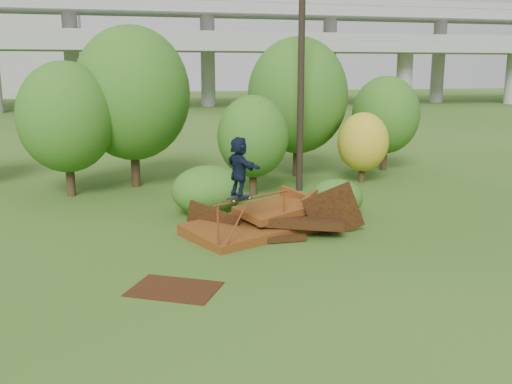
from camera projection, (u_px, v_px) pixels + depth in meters
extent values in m
plane|color=#2D5116|center=(302.00, 262.00, 15.68)|extent=(240.00, 240.00, 0.00)
cube|color=#4B240D|center=(252.00, 228.00, 18.36)|extent=(4.73, 3.88, 0.68)
cube|color=black|center=(299.00, 220.00, 18.39)|extent=(3.09, 2.41, 0.53)
cube|color=#4B240D|center=(274.00, 209.00, 18.63)|extent=(2.76, 2.36, 0.49)
cube|color=black|center=(333.00, 213.00, 18.43)|extent=(2.08, 0.54, 2.04)
cube|color=#4B240D|center=(295.00, 206.00, 19.67)|extent=(1.23, 1.16, 1.51)
cube|color=black|center=(213.00, 222.00, 18.40)|extent=(1.61, 1.43, 1.30)
cube|color=black|center=(271.00, 240.00, 17.31)|extent=(2.20, 0.22, 0.18)
cube|color=#4B240D|center=(309.00, 196.00, 19.40)|extent=(0.94, 0.97, 0.30)
cylinder|color=maroon|center=(218.00, 230.00, 16.22)|extent=(0.06, 0.06, 1.43)
cylinder|color=maroon|center=(284.00, 213.00, 18.08)|extent=(0.06, 0.06, 1.43)
cylinder|color=maroon|center=(252.00, 198.00, 17.00)|extent=(2.67, 1.54, 0.06)
cube|color=black|center=(239.00, 197.00, 16.62)|extent=(0.86, 0.62, 0.03)
cylinder|color=silver|center=(234.00, 201.00, 16.35)|extent=(0.07, 0.06, 0.06)
cylinder|color=silver|center=(229.00, 200.00, 16.48)|extent=(0.07, 0.06, 0.06)
cylinder|color=silver|center=(249.00, 198.00, 16.77)|extent=(0.07, 0.06, 0.06)
cylinder|color=silver|center=(245.00, 197.00, 16.90)|extent=(0.07, 0.06, 0.06)
imported|color=black|center=(239.00, 167.00, 16.43)|extent=(0.95, 1.72, 1.76)
cube|color=#371B0B|center=(174.00, 289.00, 13.73)|extent=(2.51, 2.30, 0.03)
cylinder|color=black|center=(70.00, 175.00, 23.64)|extent=(0.36, 0.36, 1.81)
ellipsoid|color=#285516|center=(66.00, 117.00, 23.14)|extent=(3.93, 3.93, 4.52)
cylinder|color=black|center=(135.00, 162.00, 25.51)|extent=(0.39, 0.39, 2.24)
ellipsoid|color=#285516|center=(132.00, 93.00, 24.87)|extent=(5.08, 5.08, 5.84)
cylinder|color=black|center=(253.00, 179.00, 23.89)|extent=(0.32, 0.32, 1.36)
ellipsoid|color=#285516|center=(253.00, 136.00, 23.51)|extent=(2.96, 2.96, 3.40)
cylinder|color=black|center=(297.00, 155.00, 28.04)|extent=(0.38, 0.38, 2.12)
ellipsoid|color=#285516|center=(298.00, 96.00, 27.43)|extent=(4.84, 4.84, 5.57)
cylinder|color=black|center=(362.00, 172.00, 26.56)|extent=(0.29, 0.29, 1.02)
ellipsoid|color=#A58C19|center=(363.00, 142.00, 26.26)|extent=(2.36, 2.36, 2.72)
cylinder|color=black|center=(384.00, 155.00, 29.75)|extent=(0.34, 0.34, 1.58)
ellipsoid|color=#285516|center=(386.00, 115.00, 29.30)|extent=(3.46, 3.46, 3.98)
ellipsoid|color=#285516|center=(208.00, 190.00, 20.56)|extent=(2.61, 2.41, 1.81)
ellipsoid|color=#285516|center=(336.00, 198.00, 20.33)|extent=(1.93, 1.77, 1.37)
cylinder|color=black|center=(301.00, 64.00, 23.77)|extent=(0.28, 0.28, 10.80)
cube|color=gray|center=(144.00, 45.00, 70.71)|extent=(160.00, 9.00, 1.40)
cube|color=gray|center=(140.00, 8.00, 75.32)|extent=(160.00, 9.00, 1.40)
cylinder|color=gray|center=(146.00, 78.00, 71.56)|extent=(2.20, 2.20, 8.00)
cylinder|color=gray|center=(283.00, 78.00, 76.00)|extent=(2.20, 2.20, 8.00)
cube|color=#9E9E99|center=(40.00, 20.00, 105.20)|extent=(14.00, 14.00, 28.00)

